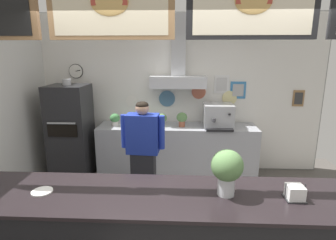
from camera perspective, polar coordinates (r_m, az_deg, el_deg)
The scene contains 12 objects.
back_wall_assembly at distance 4.88m, azimuth 2.61°, elevation 6.32°, with size 5.11×2.81×2.86m.
back_prep_counter at distance 4.95m, azimuth 1.86°, elevation -6.48°, with size 2.75×0.62×0.93m.
pizza_oven at distance 5.03m, azimuth -19.45°, elevation -2.50°, with size 0.64×0.68×1.75m.
shop_worker at distance 3.62m, azimuth -5.14°, elevation -7.76°, with size 0.56×0.25×1.58m.
espresso_machine at distance 4.78m, azimuth 10.33°, elevation 0.87°, with size 0.49×0.55×0.40m.
potted_rosemary at distance 4.80m, azimuth -4.67°, elevation 0.39°, with size 0.19×0.19×0.24m.
potted_oregano at distance 4.79m, azimuth -1.27°, elevation 0.29°, with size 0.18×0.18×0.22m.
potted_sage at distance 4.74m, azimuth 2.90°, elevation 0.33°, with size 0.19×0.19×0.25m.
potted_basil at distance 4.88m, azimuth -10.94°, elevation 0.19°, with size 0.17×0.17×0.22m.
basil_vase at distance 2.34m, azimuth 12.12°, elevation -10.01°, with size 0.26×0.26×0.39m.
condiment_plate at distance 2.64m, azimuth -24.64°, elevation -13.31°, with size 0.18×0.18×0.01m.
napkin_holder at distance 2.51m, azimuth 24.80°, elevation -13.57°, with size 0.16×0.15×0.14m.
Camera 1 is at (0.01, -2.51, 2.17)m, focal length 29.42 mm.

